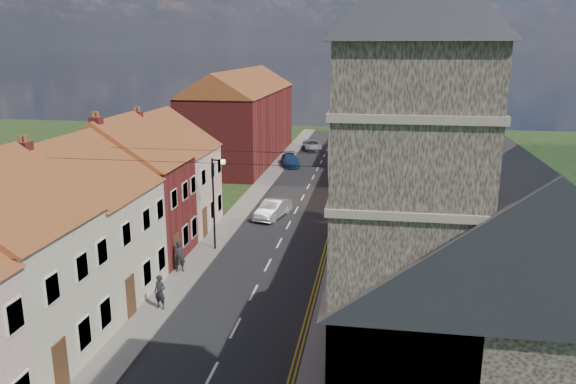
{
  "coord_description": "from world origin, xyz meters",
  "views": [
    {
      "loc": [
        6.25,
        -13.33,
        12.9
      ],
      "look_at": [
        0.54,
        22.42,
        3.5
      ],
      "focal_mm": 35.0,
      "sensor_mm": 36.0,
      "label": 1
    }
  ],
  "objects_px": {
    "church": "(473,283)",
    "pedestrian_right": "(351,262)",
    "lamppost": "(215,198)",
    "pedestrian_left": "(160,292)",
    "car_distant": "(312,145)",
    "pedestrian_left_b": "(180,256)",
    "car_far": "(290,160)",
    "car_mid": "(273,209)"
  },
  "relations": [
    {
      "from": "church",
      "to": "pedestrian_right",
      "type": "height_order",
      "value": "church"
    },
    {
      "from": "lamppost",
      "to": "pedestrian_left",
      "type": "height_order",
      "value": "lamppost"
    },
    {
      "from": "car_distant",
      "to": "pedestrian_left_b",
      "type": "height_order",
      "value": "pedestrian_left_b"
    },
    {
      "from": "church",
      "to": "car_far",
      "type": "height_order",
      "value": "church"
    },
    {
      "from": "church",
      "to": "pedestrian_left",
      "type": "xyz_separation_m",
      "value": [
        -13.53,
        7.88,
        -4.87
      ]
    },
    {
      "from": "lamppost",
      "to": "car_mid",
      "type": "relative_size",
      "value": 1.4
    },
    {
      "from": "car_distant",
      "to": "pedestrian_left",
      "type": "xyz_separation_m",
      "value": [
        -2.22,
        -46.35,
        0.37
      ]
    },
    {
      "from": "car_mid",
      "to": "car_far",
      "type": "relative_size",
      "value": 0.96
    },
    {
      "from": "car_distant",
      "to": "pedestrian_left_b",
      "type": "distance_m",
      "value": 41.66
    },
    {
      "from": "car_mid",
      "to": "pedestrian_left_b",
      "type": "bearing_deg",
      "value": -92.28
    },
    {
      "from": "pedestrian_left",
      "to": "car_far",
      "type": "bearing_deg",
      "value": 103.9
    },
    {
      "from": "pedestrian_left_b",
      "to": "car_mid",
      "type": "bearing_deg",
      "value": 56.96
    },
    {
      "from": "car_far",
      "to": "pedestrian_right",
      "type": "xyz_separation_m",
      "value": [
        8.3,
        -30.34,
        0.34
      ]
    },
    {
      "from": "lamppost",
      "to": "car_far",
      "type": "distance_m",
      "value": 27.39
    },
    {
      "from": "car_far",
      "to": "car_distant",
      "type": "bearing_deg",
      "value": 67.56
    },
    {
      "from": "lamppost",
      "to": "pedestrian_left_b",
      "type": "xyz_separation_m",
      "value": [
        -1.04,
        -4.0,
        -2.49
      ]
    },
    {
      "from": "car_far",
      "to": "car_distant",
      "type": "relative_size",
      "value": 0.98
    },
    {
      "from": "car_mid",
      "to": "pedestrian_left",
      "type": "height_order",
      "value": "pedestrian_left"
    },
    {
      "from": "pedestrian_right",
      "to": "pedestrian_left_b",
      "type": "bearing_deg",
      "value": 2.74
    },
    {
      "from": "car_mid",
      "to": "pedestrian_left",
      "type": "distance_m",
      "value": 16.72
    },
    {
      "from": "car_mid",
      "to": "pedestrian_right",
      "type": "relative_size",
      "value": 2.45
    },
    {
      "from": "car_far",
      "to": "pedestrian_left_b",
      "type": "bearing_deg",
      "value": -108.53
    },
    {
      "from": "lamppost",
      "to": "car_mid",
      "type": "xyz_separation_m",
      "value": [
        2.31,
        7.71,
        -2.83
      ]
    },
    {
      "from": "car_mid",
      "to": "car_far",
      "type": "bearing_deg",
      "value": 108.68
    },
    {
      "from": "pedestrian_right",
      "to": "pedestrian_left_b",
      "type": "distance_m",
      "value": 9.99
    },
    {
      "from": "car_distant",
      "to": "pedestrian_right",
      "type": "distance_m",
      "value": 41.27
    },
    {
      "from": "church",
      "to": "car_mid",
      "type": "xyz_separation_m",
      "value": [
        -10.86,
        24.38,
        -5.17
      ]
    },
    {
      "from": "pedestrian_left_b",
      "to": "lamppost",
      "type": "bearing_deg",
      "value": 58.35
    },
    {
      "from": "pedestrian_left",
      "to": "pedestrian_left_b",
      "type": "relative_size",
      "value": 0.96
    },
    {
      "from": "church",
      "to": "lamppost",
      "type": "distance_m",
      "value": 21.38
    },
    {
      "from": "lamppost",
      "to": "car_distant",
      "type": "xyz_separation_m",
      "value": [
        1.87,
        37.55,
        -2.9
      ]
    },
    {
      "from": "car_distant",
      "to": "pedestrian_right",
      "type": "relative_size",
      "value": 2.62
    },
    {
      "from": "pedestrian_left",
      "to": "pedestrian_left_b",
      "type": "distance_m",
      "value": 4.84
    },
    {
      "from": "pedestrian_left",
      "to": "car_mid",
      "type": "bearing_deg",
      "value": 96.26
    },
    {
      "from": "car_far",
      "to": "pedestrian_left",
      "type": "xyz_separation_m",
      "value": [
        -0.97,
        -36.02,
        0.35
      ]
    },
    {
      "from": "car_distant",
      "to": "pedestrian_left",
      "type": "relative_size",
      "value": 2.58
    },
    {
      "from": "church",
      "to": "lamppost",
      "type": "bearing_deg",
      "value": 128.3
    },
    {
      "from": "lamppost",
      "to": "pedestrian_right",
      "type": "relative_size",
      "value": 3.44
    },
    {
      "from": "car_mid",
      "to": "car_distant",
      "type": "xyz_separation_m",
      "value": [
        -0.44,
        29.85,
        -0.07
      ]
    },
    {
      "from": "church",
      "to": "pedestrian_right",
      "type": "bearing_deg",
      "value": 107.43
    },
    {
      "from": "lamppost",
      "to": "pedestrian_left_b",
      "type": "distance_m",
      "value": 4.83
    },
    {
      "from": "church",
      "to": "car_mid",
      "type": "height_order",
      "value": "church"
    }
  ]
}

